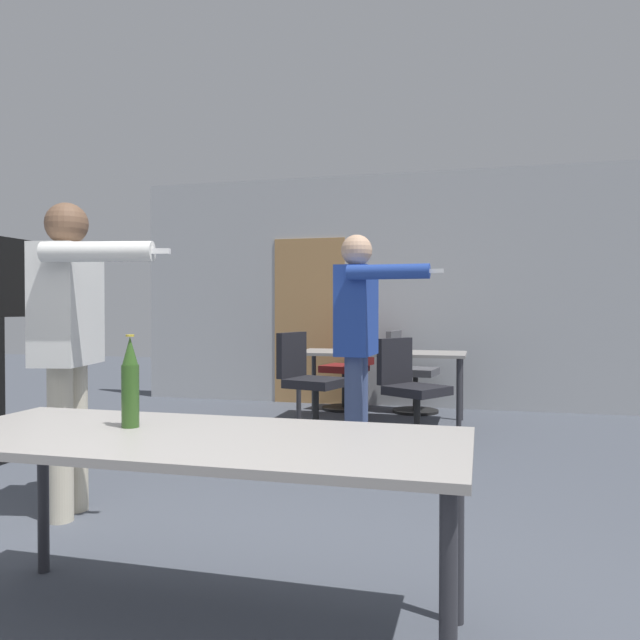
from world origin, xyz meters
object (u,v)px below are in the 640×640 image
office_chair_mid_tucked (309,387)px  office_chair_side_rolled (350,372)px  tv_screen (0,321)px  office_chair_near_pushed (410,393)px  person_left_plaid (70,327)px  person_near_casual (358,327)px  office_chair_far_right (409,374)px  beer_bottle (130,384)px

office_chair_mid_tucked → office_chair_side_rolled: (0.07, 1.54, -0.01)m
tv_screen → office_chair_near_pushed: tv_screen is taller
person_left_plaid → person_near_casual: bearing=125.5°
person_left_plaid → person_near_casual: 2.01m
person_left_plaid → office_chair_side_rolled: person_left_plaid is taller
person_left_plaid → office_chair_far_right: 4.36m
tv_screen → office_chair_side_rolled: size_ratio=1.87×
office_chair_near_pushed → person_left_plaid: bearing=0.2°
office_chair_far_right → person_near_casual: bearing=6.6°
office_chair_mid_tucked → beer_bottle: (0.25, -3.44, 0.44)m
office_chair_far_right → office_chair_mid_tucked: bearing=-17.3°
office_chair_near_pushed → office_chair_far_right: 1.48m
tv_screen → office_chair_far_right: (2.92, 2.94, -0.65)m
person_left_plaid → beer_bottle: bearing=34.3°
office_chair_near_pushed → office_chair_side_rolled: size_ratio=0.96×
beer_bottle → office_chair_side_rolled: bearing=92.1°
person_left_plaid → office_chair_far_right: person_left_plaid is taller
person_near_casual → office_chair_far_right: person_near_casual is taller
office_chair_side_rolled → person_left_plaid: bearing=-179.6°
office_chair_mid_tucked → beer_bottle: beer_bottle is taller
office_chair_mid_tucked → person_left_plaid: bearing=-0.7°
office_chair_far_right → office_chair_mid_tucked: office_chair_mid_tucked is taller
person_near_casual → person_left_plaid: bearing=-40.8°
office_chair_near_pushed → office_chair_mid_tucked: office_chair_mid_tucked is taller
person_left_plaid → beer_bottle: person_left_plaid is taller
office_chair_near_pushed → beer_bottle: size_ratio=2.57×
tv_screen → office_chair_far_right: 4.20m
office_chair_far_right → person_left_plaid: bearing=-11.5°
person_near_casual → office_chair_far_right: bearing=-179.1°
tv_screen → person_near_casual: tv_screen is taller
person_near_casual → office_chair_side_rolled: person_near_casual is taller
person_near_casual → office_chair_near_pushed: person_near_casual is taller
person_left_plaid → beer_bottle: size_ratio=5.04×
beer_bottle → tv_screen: bearing=139.6°
person_near_casual → office_chair_far_right: (0.08, 2.59, -0.61)m
office_chair_far_right → office_chair_side_rolled: office_chair_side_rolled is taller
tv_screen → office_chair_mid_tucked: (2.17, 1.38, -0.63)m
office_chair_far_right → office_chair_mid_tucked: (-0.75, -1.57, 0.02)m
person_left_plaid → office_chair_near_pushed: bearing=136.5°
tv_screen → person_near_casual: bearing=-83.0°
tv_screen → person_left_plaid: size_ratio=0.99×
tv_screen → beer_bottle: 3.19m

